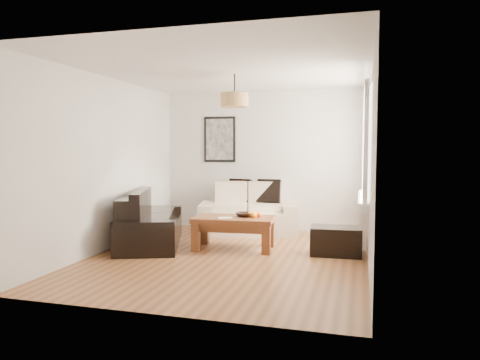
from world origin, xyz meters
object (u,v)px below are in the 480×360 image
(sofa_leather, at_px, (151,220))
(coffee_table, at_px, (234,233))
(loveseat_cream, at_px, (248,210))
(ottoman, at_px, (336,241))

(sofa_leather, bearing_deg, coffee_table, -107.67)
(loveseat_cream, xyz_separation_m, ottoman, (1.63, -1.25, -0.22))
(ottoman, bearing_deg, coffee_table, -178.74)
(loveseat_cream, bearing_deg, ottoman, -51.60)
(loveseat_cream, height_order, ottoman, loveseat_cream)
(loveseat_cream, distance_m, coffee_table, 1.30)
(coffee_table, bearing_deg, loveseat_cream, 94.92)
(loveseat_cream, xyz_separation_m, sofa_leather, (-1.25, -1.34, -0.03))
(sofa_leather, height_order, coffee_table, sofa_leather)
(loveseat_cream, bearing_deg, sofa_leather, -147.08)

